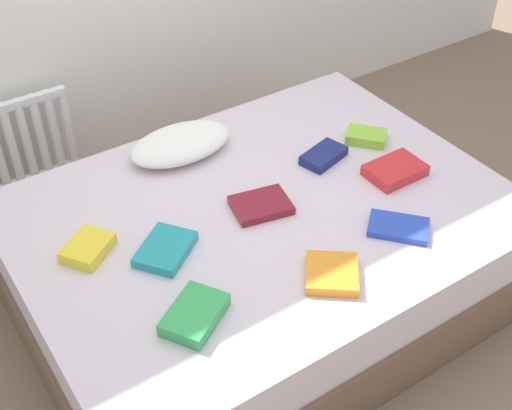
# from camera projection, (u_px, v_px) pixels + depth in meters

# --- Properties ---
(ground_plane) EXTENTS (8.00, 8.00, 0.00)m
(ground_plane) POSITION_uv_depth(u_px,v_px,m) (262.00, 293.00, 3.07)
(ground_plane) COLOR #7F6651
(bed) EXTENTS (2.00, 1.50, 0.50)m
(bed) POSITION_uv_depth(u_px,v_px,m) (262.00, 253.00, 2.91)
(bed) COLOR brown
(bed) RESTS_ON ground
(radiator) EXTENTS (0.70, 0.04, 0.47)m
(radiator) POSITION_uv_depth(u_px,v_px,m) (5.00, 149.00, 3.30)
(radiator) COLOR white
(radiator) RESTS_ON ground
(pillow) EXTENTS (0.47, 0.29, 0.11)m
(pillow) POSITION_uv_depth(u_px,v_px,m) (180.00, 144.00, 3.01)
(pillow) COLOR white
(pillow) RESTS_ON bed
(textbook_navy) EXTENTS (0.23, 0.17, 0.04)m
(textbook_navy) POSITION_uv_depth(u_px,v_px,m) (324.00, 156.00, 3.00)
(textbook_navy) COLOR navy
(textbook_navy) RESTS_ON bed
(textbook_teal) EXTENTS (0.29, 0.27, 0.04)m
(textbook_teal) POSITION_uv_depth(u_px,v_px,m) (165.00, 249.00, 2.53)
(textbook_teal) COLOR teal
(textbook_teal) RESTS_ON bed
(textbook_blue) EXTENTS (0.26, 0.27, 0.03)m
(textbook_blue) POSITION_uv_depth(u_px,v_px,m) (398.00, 227.00, 2.64)
(textbook_blue) COLOR #2847B7
(textbook_blue) RESTS_ON bed
(textbook_green) EXTENTS (0.28, 0.26, 0.05)m
(textbook_green) POSITION_uv_depth(u_px,v_px,m) (195.00, 315.00, 2.27)
(textbook_green) COLOR green
(textbook_green) RESTS_ON bed
(textbook_maroon) EXTENTS (0.26, 0.22, 0.03)m
(textbook_maroon) POSITION_uv_depth(u_px,v_px,m) (262.00, 206.00, 2.73)
(textbook_maroon) COLOR maroon
(textbook_maroon) RESTS_ON bed
(textbook_orange) EXTENTS (0.27, 0.27, 0.04)m
(textbook_orange) POSITION_uv_depth(u_px,v_px,m) (332.00, 274.00, 2.43)
(textbook_orange) COLOR orange
(textbook_orange) RESTS_ON bed
(textbook_red) EXTENTS (0.24, 0.17, 0.05)m
(textbook_red) POSITION_uv_depth(u_px,v_px,m) (395.00, 170.00, 2.91)
(textbook_red) COLOR red
(textbook_red) RESTS_ON bed
(textbook_lime) EXTENTS (0.21, 0.21, 0.05)m
(textbook_lime) POSITION_uv_depth(u_px,v_px,m) (366.00, 137.00, 3.11)
(textbook_lime) COLOR #8CC638
(textbook_lime) RESTS_ON bed
(textbook_yellow) EXTENTS (0.23, 0.22, 0.05)m
(textbook_yellow) POSITION_uv_depth(u_px,v_px,m) (88.00, 248.00, 2.53)
(textbook_yellow) COLOR yellow
(textbook_yellow) RESTS_ON bed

